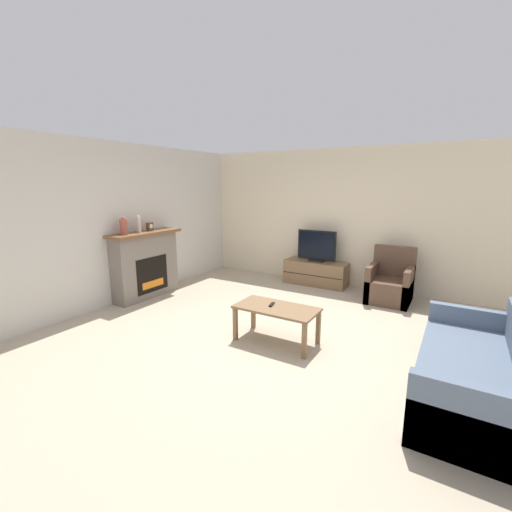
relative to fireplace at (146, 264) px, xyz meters
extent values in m
plane|color=tan|center=(2.70, -0.22, -0.61)|extent=(24.00, 24.00, 0.00)
cube|color=beige|center=(2.70, 2.58, 0.74)|extent=(12.00, 0.06, 2.70)
cube|color=beige|center=(-0.20, -0.22, 0.74)|extent=(0.06, 12.00, 2.70)
cube|color=slate|center=(0.00, 0.00, -0.04)|extent=(0.33, 1.25, 1.14)
cube|color=black|center=(0.17, 0.00, -0.17)|extent=(0.01, 0.69, 0.63)
cube|color=orange|center=(0.17, 0.00, -0.34)|extent=(0.01, 0.48, 0.13)
cube|color=brown|center=(0.03, 0.00, 0.56)|extent=(0.45, 1.37, 0.05)
cylinder|color=#994C3D|center=(0.02, -0.41, 0.71)|extent=(0.13, 0.13, 0.25)
sphere|color=#994C3D|center=(0.02, -0.41, 0.85)|extent=(0.07, 0.07, 0.07)
cylinder|color=beige|center=(0.02, -0.10, 0.72)|extent=(0.08, 0.08, 0.27)
sphere|color=beige|center=(0.02, -0.10, 0.86)|extent=(0.04, 0.04, 0.04)
cube|color=brown|center=(0.02, 0.14, 0.66)|extent=(0.07, 0.11, 0.15)
cylinder|color=white|center=(0.05, 0.14, 0.67)|extent=(0.00, 0.08, 0.08)
cube|color=brown|center=(2.35, 2.29, -0.36)|extent=(1.26, 0.44, 0.48)
cube|color=black|center=(2.35, 2.07, -0.36)|extent=(1.24, 0.01, 0.01)
cube|color=black|center=(2.35, 2.29, -0.10)|extent=(0.28, 0.18, 0.04)
cube|color=black|center=(2.35, 2.29, 0.21)|extent=(0.80, 0.03, 0.59)
cube|color=black|center=(2.35, 2.28, 0.21)|extent=(0.73, 0.01, 0.53)
cube|color=brown|center=(3.83, 1.97, -0.41)|extent=(0.70, 0.76, 0.40)
cube|color=brown|center=(3.83, 2.28, 0.06)|extent=(0.70, 0.14, 0.54)
cube|color=brown|center=(3.53, 1.97, -0.29)|extent=(0.10, 0.76, 0.64)
cube|color=brown|center=(4.13, 1.97, -0.29)|extent=(0.10, 0.76, 0.64)
cube|color=brown|center=(2.88, -0.42, -0.15)|extent=(1.05, 0.53, 0.03)
cube|color=brown|center=(2.39, -0.64, -0.38)|extent=(0.05, 0.05, 0.44)
cube|color=brown|center=(3.36, -0.64, -0.38)|extent=(0.05, 0.05, 0.44)
cube|color=brown|center=(2.39, -0.19, -0.38)|extent=(0.05, 0.05, 0.44)
cube|color=brown|center=(3.36, -0.19, -0.38)|extent=(0.05, 0.05, 0.44)
cube|color=black|center=(2.79, -0.39, -0.12)|extent=(0.07, 0.16, 0.02)
cube|color=slate|center=(5.02, -0.58, -0.40)|extent=(0.91, 1.90, 0.42)
cube|color=slate|center=(5.02, -1.48, -0.29)|extent=(0.91, 0.11, 0.63)
cube|color=slate|center=(5.02, 0.31, -0.29)|extent=(0.91, 0.11, 0.63)
camera|label=1|loc=(4.78, -4.10, 1.40)|focal=24.00mm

